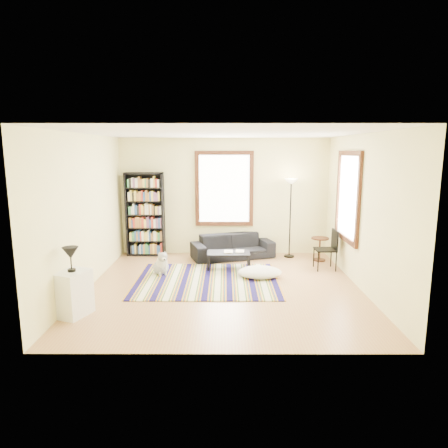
{
  "coord_description": "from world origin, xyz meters",
  "views": [
    {
      "loc": [
        0.02,
        -7.1,
        2.5
      ],
      "look_at": [
        0.0,
        0.5,
        1.1
      ],
      "focal_mm": 32.0,
      "sensor_mm": 36.0,
      "label": 1
    }
  ],
  "objects_px": {
    "bookshelf": "(145,214)",
    "dog": "(161,263)",
    "coffee_table": "(229,260)",
    "floor_cushion": "(260,272)",
    "folding_chair": "(325,250)",
    "side_table": "(320,249)",
    "floor_lamp": "(290,218)",
    "white_cabinet": "(73,294)",
    "sofa": "(233,246)"
  },
  "relations": [
    {
      "from": "sofa",
      "to": "dog",
      "type": "height_order",
      "value": "sofa"
    },
    {
      "from": "sofa",
      "to": "floor_lamp",
      "type": "xyz_separation_m",
      "value": [
        1.35,
        0.1,
        0.65
      ]
    },
    {
      "from": "floor_lamp",
      "to": "floor_cushion",
      "type": "bearing_deg",
      "value": -117.79
    },
    {
      "from": "folding_chair",
      "to": "sofa",
      "type": "bearing_deg",
      "value": 152.81
    },
    {
      "from": "coffee_table",
      "to": "floor_lamp",
      "type": "bearing_deg",
      "value": 33.73
    },
    {
      "from": "coffee_table",
      "to": "white_cabinet",
      "type": "distance_m",
      "value": 3.46
    },
    {
      "from": "sofa",
      "to": "bookshelf",
      "type": "distance_m",
      "value": 2.23
    },
    {
      "from": "coffee_table",
      "to": "floor_cushion",
      "type": "relative_size",
      "value": 1.03
    },
    {
      "from": "side_table",
      "to": "dog",
      "type": "relative_size",
      "value": 1.09
    },
    {
      "from": "bookshelf",
      "to": "dog",
      "type": "relative_size",
      "value": 4.04
    },
    {
      "from": "floor_lamp",
      "to": "side_table",
      "type": "bearing_deg",
      "value": -26.85
    },
    {
      "from": "floor_lamp",
      "to": "dog",
      "type": "relative_size",
      "value": 3.75
    },
    {
      "from": "sofa",
      "to": "white_cabinet",
      "type": "relative_size",
      "value": 2.72
    },
    {
      "from": "sofa",
      "to": "coffee_table",
      "type": "height_order",
      "value": "sofa"
    },
    {
      "from": "side_table",
      "to": "floor_cushion",
      "type": "bearing_deg",
      "value": -139.63
    },
    {
      "from": "coffee_table",
      "to": "floor_cushion",
      "type": "height_order",
      "value": "coffee_table"
    },
    {
      "from": "folding_chair",
      "to": "white_cabinet",
      "type": "height_order",
      "value": "folding_chair"
    },
    {
      "from": "floor_lamp",
      "to": "side_table",
      "type": "relative_size",
      "value": 3.44
    },
    {
      "from": "folding_chair",
      "to": "white_cabinet",
      "type": "bearing_deg",
      "value": -153.3
    },
    {
      "from": "sofa",
      "to": "folding_chair",
      "type": "bearing_deg",
      "value": -42.98
    },
    {
      "from": "bookshelf",
      "to": "folding_chair",
      "type": "relative_size",
      "value": 2.33
    },
    {
      "from": "sofa",
      "to": "bookshelf",
      "type": "bearing_deg",
      "value": 154.8
    },
    {
      "from": "bookshelf",
      "to": "coffee_table",
      "type": "relative_size",
      "value": 2.22
    },
    {
      "from": "sofa",
      "to": "floor_cushion",
      "type": "distance_m",
      "value": 1.58
    },
    {
      "from": "bookshelf",
      "to": "dog",
      "type": "bearing_deg",
      "value": -68.88
    },
    {
      "from": "folding_chair",
      "to": "dog",
      "type": "height_order",
      "value": "folding_chair"
    },
    {
      "from": "bookshelf",
      "to": "floor_cushion",
      "type": "bearing_deg",
      "value": -33.97
    },
    {
      "from": "floor_lamp",
      "to": "dog",
      "type": "distance_m",
      "value": 3.24
    },
    {
      "from": "bookshelf",
      "to": "white_cabinet",
      "type": "xyz_separation_m",
      "value": [
        -0.41,
        -3.63,
        -0.65
      ]
    },
    {
      "from": "coffee_table",
      "to": "floor_cushion",
      "type": "bearing_deg",
      "value": -44.84
    },
    {
      "from": "sofa",
      "to": "floor_lamp",
      "type": "relative_size",
      "value": 1.02
    },
    {
      "from": "coffee_table",
      "to": "side_table",
      "type": "height_order",
      "value": "side_table"
    },
    {
      "from": "coffee_table",
      "to": "bookshelf",
      "type": "bearing_deg",
      "value": 150.15
    },
    {
      "from": "bookshelf",
      "to": "floor_cushion",
      "type": "xyz_separation_m",
      "value": [
        2.61,
        -1.76,
        -0.89
      ]
    },
    {
      "from": "sofa",
      "to": "coffee_table",
      "type": "xyz_separation_m",
      "value": [
        -0.1,
        -0.87,
        -0.1
      ]
    },
    {
      "from": "bookshelf",
      "to": "side_table",
      "type": "height_order",
      "value": "bookshelf"
    },
    {
      "from": "coffee_table",
      "to": "folding_chair",
      "type": "bearing_deg",
      "value": -1.18
    },
    {
      "from": "floor_lamp",
      "to": "white_cabinet",
      "type": "bearing_deg",
      "value": -138.11
    },
    {
      "from": "sofa",
      "to": "coffee_table",
      "type": "bearing_deg",
      "value": -114.59
    },
    {
      "from": "coffee_table",
      "to": "white_cabinet",
      "type": "relative_size",
      "value": 1.29
    },
    {
      "from": "side_table",
      "to": "dog",
      "type": "height_order",
      "value": "side_table"
    },
    {
      "from": "sofa",
      "to": "side_table",
      "type": "bearing_deg",
      "value": -24.33
    },
    {
      "from": "bookshelf",
      "to": "dog",
      "type": "distance_m",
      "value": 1.83
    },
    {
      "from": "sofa",
      "to": "floor_cushion",
      "type": "relative_size",
      "value": 2.18
    },
    {
      "from": "floor_lamp",
      "to": "dog",
      "type": "bearing_deg",
      "value": -154.08
    },
    {
      "from": "floor_cushion",
      "to": "bookshelf",
      "type": "bearing_deg",
      "value": 146.03
    },
    {
      "from": "floor_cushion",
      "to": "folding_chair",
      "type": "bearing_deg",
      "value": 21.81
    },
    {
      "from": "floor_cushion",
      "to": "dog",
      "type": "bearing_deg",
      "value": 174.19
    },
    {
      "from": "bookshelf",
      "to": "folding_chair",
      "type": "height_order",
      "value": "bookshelf"
    },
    {
      "from": "floor_cushion",
      "to": "dog",
      "type": "distance_m",
      "value": 2.02
    }
  ]
}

